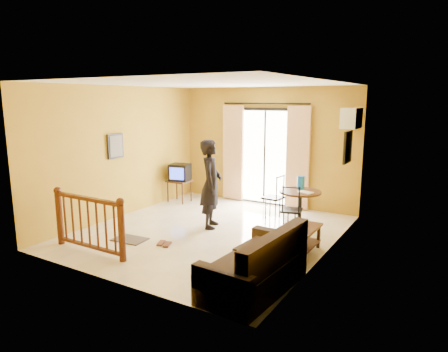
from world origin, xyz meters
The scene contains 19 objects.
ground centered at (0.00, 0.00, 0.00)m, with size 5.00×5.00×0.00m, color beige.
room_shell centered at (0.00, 0.00, 1.70)m, with size 5.00×5.00×5.00m.
balcony_door centered at (0.00, 2.43, 1.19)m, with size 2.25×0.14×2.46m.
tv_table centered at (-1.90, 1.55, 0.47)m, with size 0.54×0.45×0.54m.
television centered at (-1.87, 1.55, 0.75)m, with size 0.54×0.51×0.41m.
picture_left centered at (-2.22, -0.20, 1.55)m, with size 0.05×0.42×0.52m.
dining_table centered at (1.32, 1.33, 0.55)m, with size 0.84×0.84×0.70m.
water_jug centered at (1.28, 1.46, 0.84)m, with size 0.15×0.15×0.28m, color blue.
serving_tray centered at (1.47, 1.23, 0.71)m, with size 0.28×0.18×0.02m, color white.
dining_chairs centered at (1.03, 1.09, 0.00)m, with size 1.17×1.18×0.95m.
air_conditioner centered at (2.09, 1.95, 2.15)m, with size 0.31×0.60×0.40m.
botanical_print centered at (2.22, 1.30, 1.65)m, with size 0.05×0.50×0.60m.
coffee_table centered at (1.85, -0.18, 0.29)m, with size 0.55×0.99×0.44m.
bowl centered at (1.85, 0.00, 0.47)m, with size 0.19×0.19×0.06m, color #582D1E.
sofa centered at (1.85, -1.68, 0.32)m, with size 0.93×1.82×0.84m.
standing_person centered at (-0.14, 0.28, 0.88)m, with size 0.64×0.42×1.76m, color black.
stair_balustrade centered at (-1.15, -1.90, 0.56)m, with size 1.63×0.13×1.04m.
doormat centered at (-1.00, -1.13, 0.01)m, with size 0.60×0.40×0.02m, color #4F463F.
sandals centered at (-0.31, -1.00, 0.01)m, with size 0.33×0.27×0.03m.
Camera 1 is at (4.04, -6.17, 2.53)m, focal length 32.00 mm.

